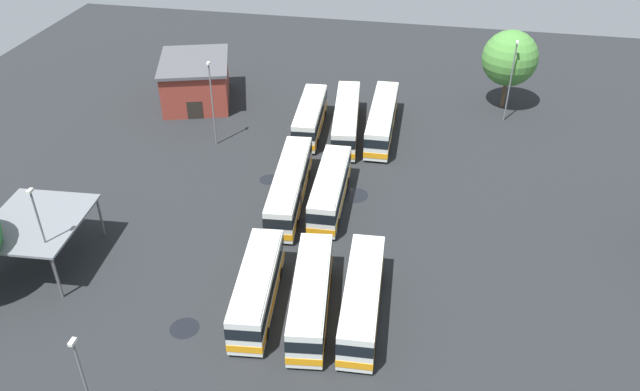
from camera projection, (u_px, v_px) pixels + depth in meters
name	position (u px, v px, depth m)	size (l,w,h in m)	color
ground_plane	(331.00, 204.00, 60.59)	(107.07, 107.07, 0.00)	black
bus_row0_slot0	(362.00, 298.00, 47.09)	(11.59, 3.14, 3.49)	silver
bus_row0_slot1	(311.00, 296.00, 47.30)	(11.53, 3.90, 3.49)	silver
bus_row0_slot2	(257.00, 288.00, 48.02)	(11.02, 3.64, 3.49)	silver
bus_row1_slot1	(330.00, 189.00, 59.40)	(11.37, 2.94, 3.49)	silver
bus_row1_slot2	(290.00, 186.00, 59.83)	(13.94, 3.72, 3.49)	silver
bus_row2_slot0	(382.00, 119.00, 71.33)	(13.83, 2.82, 3.49)	silver
bus_row2_slot1	(346.00, 119.00, 71.36)	(13.97, 4.07, 3.49)	silver
bus_row2_slot2	(310.00, 117.00, 71.78)	(11.21, 3.31, 3.49)	silver
depot_building	(196.00, 81.00, 78.03)	(12.38, 10.85, 5.34)	maroon
maintenance_shelter	(35.00, 222.00, 51.38)	(9.13, 7.94, 4.15)	slate
lamp_post_by_building	(86.00, 387.00, 36.81)	(0.56, 0.28, 8.41)	slate
lamp_post_mid_lot	(511.00, 79.00, 72.28)	(0.56, 0.28, 9.59)	slate
lamp_post_near_entrance	(212.00, 101.00, 67.51)	(0.56, 0.28, 9.49)	slate
lamp_post_far_corner	(43.00, 235.00, 48.48)	(0.56, 0.28, 8.96)	slate
tree_south_edge	(510.00, 58.00, 74.76)	(6.50, 6.50, 9.48)	brown
puddle_near_shelter	(269.00, 180.00, 64.19)	(1.99, 1.99, 0.01)	black
puddle_between_rows	(302.00, 223.00, 57.98)	(1.56, 1.56, 0.01)	black
puddle_front_lane	(354.00, 195.00, 61.83)	(2.68, 2.68, 0.01)	black
puddle_back_corner	(185.00, 328.00, 47.06)	(2.20, 2.20, 0.01)	black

